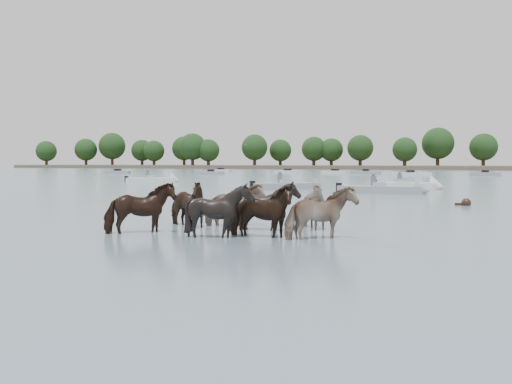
% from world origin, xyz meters
% --- Properties ---
extents(ground, '(400.00, 400.00, 0.00)m').
position_xyz_m(ground, '(0.00, 0.00, 0.00)').
color(ground, slate).
rests_on(ground, ground).
extents(shoreline, '(160.00, 30.00, 1.00)m').
position_xyz_m(shoreline, '(-70.00, 150.00, 0.50)').
color(shoreline, '#4C4233').
rests_on(shoreline, ground).
extents(pony_herd, '(6.87, 5.08, 1.65)m').
position_xyz_m(pony_herd, '(1.86, -0.15, 0.61)').
color(pony_herd, black).
rests_on(pony_herd, ground).
extents(swimming_pony, '(0.72, 0.44, 0.44)m').
position_xyz_m(swimming_pony, '(7.08, 13.18, 0.10)').
color(swimming_pony, black).
rests_on(swimming_pony, ground).
extents(motorboat_a, '(5.20, 4.70, 1.92)m').
position_xyz_m(motorboat_a, '(-5.56, 25.05, 0.23)').
color(motorboat_a, gray).
rests_on(motorboat_a, ground).
extents(motorboat_b, '(5.93, 2.24, 1.92)m').
position_xyz_m(motorboat_b, '(2.13, 22.00, 0.22)').
color(motorboat_b, gray).
rests_on(motorboat_b, ground).
extents(motorboat_c, '(5.40, 1.98, 1.92)m').
position_xyz_m(motorboat_c, '(2.57, 28.91, 0.23)').
color(motorboat_c, silver).
rests_on(motorboat_c, ground).
extents(motorboat_f, '(5.23, 3.98, 1.92)m').
position_xyz_m(motorboat_f, '(-22.48, 32.67, 0.23)').
color(motorboat_f, silver).
rests_on(motorboat_f, ground).
extents(distant_flotilla, '(109.10, 23.90, 0.93)m').
position_xyz_m(distant_flotilla, '(1.11, 75.08, 0.26)').
color(distant_flotilla, gray).
rests_on(distant_flotilla, ground).
extents(treeline, '(151.98, 23.44, 12.43)m').
position_xyz_m(treeline, '(-71.89, 150.69, 6.41)').
color(treeline, '#382619').
rests_on(treeline, ground).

